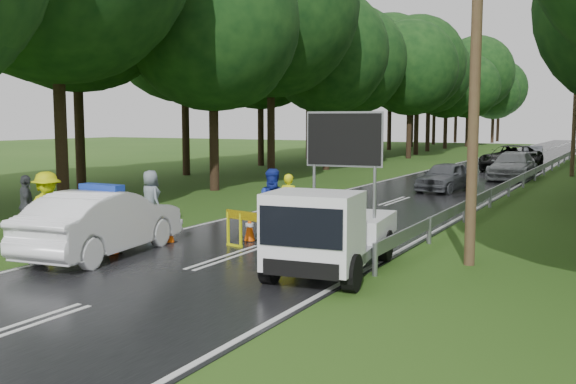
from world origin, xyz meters
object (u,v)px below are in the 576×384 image
Objects in this scene: queue_car_second at (513,166)px; queue_car_fourth at (533,154)px; police_sedan at (103,223)px; queue_car_third at (511,158)px; queue_car_first at (445,177)px; officer at (289,202)px; work_truck at (329,231)px; civilian at (274,206)px; barrier at (260,223)px.

queue_car_fourth is at bearing 94.84° from queue_car_second.
police_sedan is 0.84× the size of queue_car_third.
queue_car_third is (0.63, 13.65, 0.14)m from queue_car_first.
queue_car_third is (1.98, 26.20, -0.02)m from officer.
police_sedan is 31.74m from queue_car_third.
officer is 20.43m from queue_car_second.
queue_car_third reaches higher than queue_car_fourth.
officer is 12.63m from queue_car_first.
queue_car_third is at bearing -95.89° from queue_car_fourth.
queue_car_fourth is at bearing 95.78° from queue_car_first.
queue_car_second is (5.30, 25.46, -0.05)m from police_sedan.
officer reaches higher than queue_car_first.
queue_car_fourth is at bearing 96.97° from queue_car_third.
work_truck is 5.52m from officer.
civilian is 14.38m from queue_car_first.
queue_car_third is at bearing 94.91° from queue_car_first.
civilian is 28.04m from queue_car_third.
officer is 26.28m from queue_car_third.
officer is 0.43× the size of queue_car_fourth.
queue_car_second is at bearing 83.41° from work_truck.
barrier is 38.47m from queue_car_fourth.
police_sedan is at bearing -101.46° from queue_car_fourth.
police_sedan reaches higher than officer.
work_truck is at bearing -75.80° from queue_car_first.
queue_car_third is at bearing 101.24° from queue_car_second.
barrier is at bearing -84.75° from queue_car_third.
police_sedan reaches higher than queue_car_third.
barrier is at bearing -94.34° from queue_car_second.
police_sedan is 2.16× the size of barrier.
police_sedan is at bearing -100.70° from queue_car_second.
queue_car_first is at bearing -97.18° from queue_car_fourth.
police_sedan is 40.85m from queue_car_fourth.
police_sedan is 1.11× the size of work_truck.
work_truck reaches higher than queue_car_third.
civilian is at bearing -95.47° from queue_car_second.
civilian is at bearing -97.76° from queue_car_fourth.
officer is 0.42× the size of queue_car_first.
work_truck reaches higher than officer.
queue_car_first is (0.82, 14.35, -0.31)m from civilian.
civilian is (-2.80, 2.59, 0.06)m from work_truck.
barrier is 1.36× the size of officer.
police_sedan is 3.79m from barrier.
queue_car_first is 0.78× the size of queue_car_second.
work_truck is 1.14× the size of queue_car_fourth.
police_sedan is 5.65m from work_truck.
police_sedan is at bearing -133.49° from barrier.
civilian reaches higher than police_sedan.
queue_car_third is at bearing 99.29° from barrier.
queue_car_first is at bearing -85.18° from queue_car_third.
work_truck is at bearing -93.58° from queue_car_fourth.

